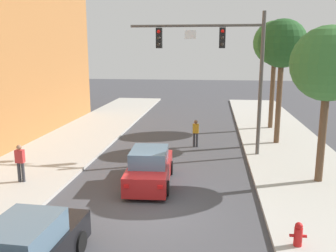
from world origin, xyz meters
The scene contains 10 objects.
ground_plane centered at (0.00, 0.00, 0.00)m, with size 120.00×120.00×0.00m, color #424247.
traffic_signal_mast centered at (2.61, 7.56, 5.36)m, with size 7.00×0.38×7.50m.
car_lead_red centered at (-0.50, 2.73, 0.72)m, with size 2.01×4.32×1.60m.
car_following_black centered at (-2.40, -4.19, 0.72)m, with size 1.96×4.30×1.60m.
pedestrian_sidewalk_left_walker centered at (-5.96, 1.96, 1.06)m, with size 0.36×0.22×1.64m.
pedestrian_crossing_road centered at (1.15, 9.21, 0.91)m, with size 0.36×0.22×1.64m.
fire_hydrant centered at (4.67, -1.98, 0.51)m, with size 0.48×0.24×0.72m.
street_tree_nearest centered at (6.76, 3.67, 5.12)m, with size 3.08×3.08×6.55m.
street_tree_second centered at (6.05, 10.30, 6.01)m, with size 2.82×2.82×7.35m.
street_tree_third centered at (6.35, 14.81, 6.17)m, with size 3.05×3.05×7.60m.
Camera 1 is at (2.14, -11.92, 5.68)m, focal length 38.71 mm.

